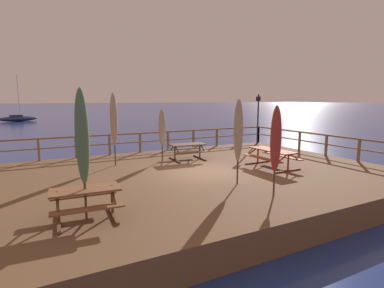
# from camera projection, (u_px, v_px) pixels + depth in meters

# --- Properties ---
(ground_plane) EXTENTS (600.00, 600.00, 0.00)m
(ground_plane) POSITION_uv_depth(u_px,v_px,m) (201.00, 190.00, 12.41)
(ground_plane) COLOR navy
(wooden_deck) EXTENTS (15.23, 11.01, 0.82)m
(wooden_deck) POSITION_uv_depth(u_px,v_px,m) (201.00, 181.00, 12.35)
(wooden_deck) COLOR brown
(wooden_deck) RESTS_ON ground
(railing_waterside_far) EXTENTS (15.03, 0.10, 1.09)m
(railing_waterside_far) POSITION_uv_depth(u_px,v_px,m) (154.00, 138.00, 16.86)
(railing_waterside_far) COLOR brown
(railing_waterside_far) RESTS_ON wooden_deck
(railing_side_right) EXTENTS (0.10, 10.81, 1.09)m
(railing_side_right) POSITION_uv_depth(u_px,v_px,m) (327.00, 141.00, 15.62)
(railing_side_right) COLOR brown
(railing_side_right) RESTS_ON wooden_deck
(picnic_table_mid_left) EXTENTS (1.70, 1.50, 0.78)m
(picnic_table_mid_left) POSITION_uv_depth(u_px,v_px,m) (86.00, 197.00, 7.28)
(picnic_table_mid_left) COLOR brown
(picnic_table_mid_left) RESTS_ON wooden_deck
(picnic_table_back_left) EXTENTS (1.77, 1.53, 0.78)m
(picnic_table_back_left) POSITION_uv_depth(u_px,v_px,m) (188.00, 148.00, 14.52)
(picnic_table_back_left) COLOR brown
(picnic_table_back_left) RESTS_ON wooden_deck
(picnic_table_back_right) EXTENTS (1.42, 2.21, 0.78)m
(picnic_table_back_right) POSITION_uv_depth(u_px,v_px,m) (272.00, 154.00, 12.89)
(picnic_table_back_right) COLOR #993819
(picnic_table_back_right) RESTS_ON wooden_deck
(patio_umbrella_tall_back_right) EXTENTS (0.32, 0.32, 3.17)m
(patio_umbrella_tall_back_right) POSITION_uv_depth(u_px,v_px,m) (82.00, 137.00, 7.03)
(patio_umbrella_tall_back_right) COLOR #4C3828
(patio_umbrella_tall_back_right) RESTS_ON wooden_deck
(patio_umbrella_tall_mid_right) EXTENTS (0.32, 0.32, 3.18)m
(patio_umbrella_tall_mid_right) POSITION_uv_depth(u_px,v_px,m) (114.00, 120.00, 13.03)
(patio_umbrella_tall_mid_right) COLOR #4C3828
(patio_umbrella_tall_mid_right) RESTS_ON wooden_deck
(patio_umbrella_short_front) EXTENTS (0.32, 0.32, 2.47)m
(patio_umbrella_short_front) POSITION_uv_depth(u_px,v_px,m) (162.00, 128.00, 14.00)
(patio_umbrella_short_front) COLOR #4C3828
(patio_umbrella_short_front) RESTS_ON wooden_deck
(patio_umbrella_short_back) EXTENTS (0.32, 0.32, 2.91)m
(patio_umbrella_short_back) POSITION_uv_depth(u_px,v_px,m) (238.00, 131.00, 10.10)
(patio_umbrella_short_back) COLOR #4C3828
(patio_umbrella_short_back) RESTS_ON wooden_deck
(patio_umbrella_short_mid) EXTENTS (0.32, 0.32, 2.72)m
(patio_umbrella_short_mid) POSITION_uv_depth(u_px,v_px,m) (276.00, 139.00, 8.78)
(patio_umbrella_short_mid) COLOR #4C3828
(patio_umbrella_short_mid) RESTS_ON wooden_deck
(lamp_post_hooked) EXTENTS (0.51, 0.56, 3.20)m
(lamp_post_hooked) POSITION_uv_depth(u_px,v_px,m) (258.00, 112.00, 19.18)
(lamp_post_hooked) COLOR black
(lamp_post_hooked) RESTS_ON wooden_deck
(sailboat_distant) EXTENTS (6.23, 3.31, 7.72)m
(sailboat_distant) POSITION_uv_depth(u_px,v_px,m) (18.00, 118.00, 50.75)
(sailboat_distant) COLOR navy
(sailboat_distant) RESTS_ON ground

